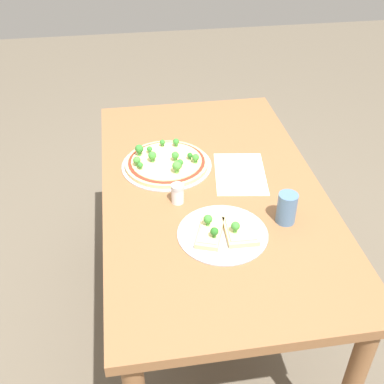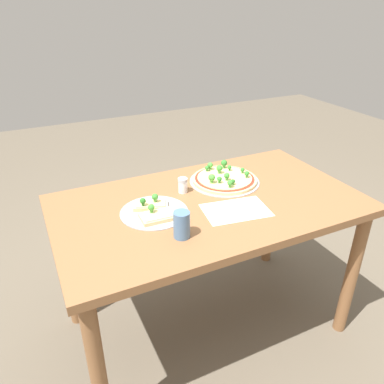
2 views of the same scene
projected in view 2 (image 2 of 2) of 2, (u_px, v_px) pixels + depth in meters
ground_plane at (206, 323)px, 2.00m from camera, size 8.00×8.00×0.00m
dining_table at (209, 220)px, 1.70m from camera, size 1.35×0.77×0.75m
pizza_tray_whole at (224, 179)px, 1.82m from camera, size 0.34×0.34×0.07m
pizza_tray_slice at (154, 211)px, 1.56m from camera, size 0.29×0.29×0.06m
drinking_cup at (182, 225)px, 1.38m from camera, size 0.06×0.06×0.11m
condiment_shaker at (183, 185)px, 1.72m from camera, size 0.04×0.04×0.07m
paper_menu at (236, 210)px, 1.58m from camera, size 0.30×0.22×0.00m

